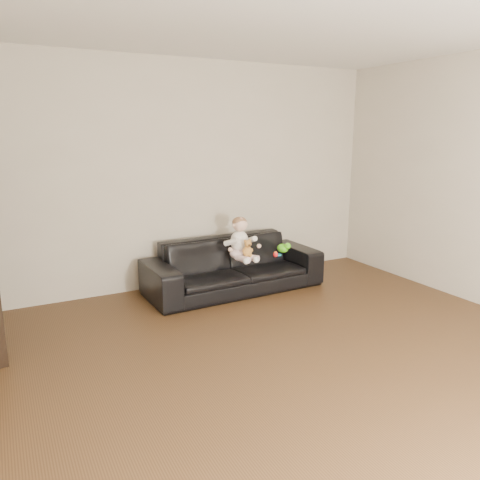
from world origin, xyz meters
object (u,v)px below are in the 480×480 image
baby (241,241)px  teddy_bear (248,248)px  toy_blue_disc (277,255)px  toy_green (283,248)px  sofa (234,265)px  toy_rattle (276,254)px

baby → teddy_bear: 0.16m
teddy_bear → toy_blue_disc: 0.48m
teddy_bear → baby: bearing=62.6°
baby → toy_blue_disc: bearing=-25.3°
toy_green → toy_blue_disc: 0.15m
baby → toy_blue_disc: size_ratio=5.24×
sofa → baby: 0.33m
sofa → baby: bearing=-74.9°
sofa → baby: size_ratio=4.20×
toy_blue_disc → toy_rattle: bearing=-137.1°
sofa → baby: (0.03, -0.11, 0.31)m
teddy_bear → toy_green: teddy_bear is taller
toy_green → toy_blue_disc: bearing=-147.4°
sofa → teddy_bear: 0.36m
baby → toy_green: bearing=-16.3°
toy_rattle → toy_blue_disc: size_ratio=0.64×
sofa → toy_rattle: sofa is taller
toy_green → baby: bearing=-177.0°
toy_green → toy_blue_disc: (-0.12, -0.08, -0.05)m
toy_rattle → toy_blue_disc: 0.08m
baby → toy_blue_disc: baby is taller
teddy_bear → toy_green: size_ratio=1.26×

